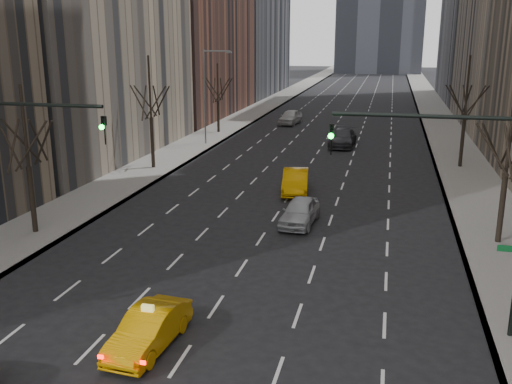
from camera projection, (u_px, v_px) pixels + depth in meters
The scene contains 14 objects.
sidewalk_left at pixel (254, 112), 79.60m from camera, with size 4.50×320.00×0.15m, color slate.
sidewalk_right at pixel (437, 117), 74.20m from camera, with size 4.50×320.00×0.15m, color slate.
tree_lw_b at pixel (29, 167), 29.76m from camera, with size 3.36×3.50×7.82m.
tree_lw_c at pixel (151, 119), 44.70m from camera, with size 3.36×3.50×8.74m.
tree_lw_d at pixel (218, 101), 61.72m from camera, with size 3.36×3.50×7.36m.
tree_rw_b at pixel (506, 174), 28.23m from camera, with size 3.36×3.50×7.82m.
tree_rw_c at pixel (464, 118), 45.04m from camera, with size 3.36×3.50×8.74m.
traffic_mast_right at pixel (474, 186), 19.00m from camera, with size 6.69×0.39×8.00m.
streetlight_far at pixel (208, 87), 54.35m from camera, with size 2.83×0.22×9.00m.
taxi_sedan at pixel (149, 329), 19.36m from camera, with size 1.44×4.13×1.36m, color #D79404.
silver_sedan_ahead at pixel (300, 212), 32.16m from camera, with size 1.74×4.32×1.47m, color #A7AAAF.
far_taxi at pixel (295, 181), 38.64m from camera, with size 1.68×4.82×1.59m, color #D79004.
far_suv_grey at pixel (343, 138), 54.98m from camera, with size 2.31×5.68×1.65m, color #2D2D32.
far_car_white at pixel (290, 117), 68.87m from camera, with size 2.03×5.04×1.72m, color beige.
Camera 1 is at (6.21, -7.57, 10.30)m, focal length 40.00 mm.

